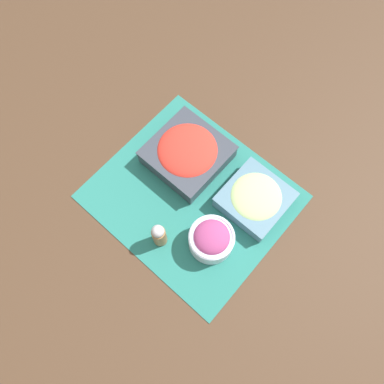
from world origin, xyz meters
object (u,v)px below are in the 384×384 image
at_px(tomato_bowl, 187,153).
at_px(cucumber_bowl, 255,198).
at_px(pepper_shaker, 159,235).
at_px(onion_bowl, 211,239).

relative_size(tomato_bowl, cucumber_bowl, 1.22).
relative_size(tomato_bowl, pepper_shaker, 1.93).
xyz_separation_m(tomato_bowl, pepper_shaker, (-0.10, 0.22, 0.01)).
bearing_deg(tomato_bowl, onion_bowl, 145.49).
height_order(tomato_bowl, cucumber_bowl, tomato_bowl).
height_order(onion_bowl, cucumber_bowl, onion_bowl).
relative_size(onion_bowl, tomato_bowl, 0.58).
bearing_deg(pepper_shaker, tomato_bowl, -65.18).
distance_m(onion_bowl, cucumber_bowl, 0.16).
bearing_deg(cucumber_bowl, tomato_bowl, 5.34).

